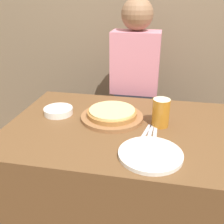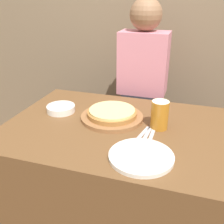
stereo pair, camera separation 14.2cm
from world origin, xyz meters
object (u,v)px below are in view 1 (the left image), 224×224
(dinner_plate, at_px, (150,154))
(spoon, at_px, (155,135))
(diner_person, at_px, (134,98))
(dinner_knife, at_px, (150,135))
(side_bowl, at_px, (58,111))
(fork, at_px, (144,134))
(beer_glass, at_px, (161,112))
(pizza_on_board, at_px, (112,115))

(dinner_plate, relative_size, spoon, 1.53)
(spoon, bearing_deg, diner_person, 104.95)
(dinner_knife, bearing_deg, dinner_plate, -85.17)
(spoon, bearing_deg, dinner_knife, 180.00)
(side_bowl, relative_size, fork, 0.78)
(beer_glass, xyz_separation_m, fork, (-0.07, -0.12, -0.08))
(side_bowl, distance_m, dinner_knife, 0.55)
(dinner_plate, relative_size, fork, 1.30)
(beer_glass, relative_size, dinner_knife, 0.69)
(dinner_plate, height_order, side_bowl, side_bowl)
(dinner_plate, distance_m, diner_person, 0.87)
(diner_person, bearing_deg, dinner_knife, -77.07)
(dinner_plate, relative_size, diner_person, 0.20)
(spoon, distance_m, diner_person, 0.70)
(dinner_plate, bearing_deg, fork, 102.70)
(beer_glass, bearing_deg, dinner_plate, -95.88)
(dinner_knife, bearing_deg, pizza_on_board, 145.89)
(beer_glass, bearing_deg, diner_person, 109.75)
(pizza_on_board, distance_m, dinner_plate, 0.40)
(beer_glass, height_order, fork, beer_glass)
(pizza_on_board, relative_size, side_bowl, 2.08)
(dinner_knife, bearing_deg, diner_person, 102.93)
(beer_glass, distance_m, diner_person, 0.61)
(beer_glass, height_order, side_bowl, beer_glass)
(dinner_knife, height_order, diner_person, diner_person)
(dinner_knife, bearing_deg, spoon, -0.00)
(fork, bearing_deg, dinner_knife, 0.00)
(spoon, relative_size, diner_person, 0.13)
(beer_glass, height_order, dinner_knife, beer_glass)
(diner_person, bearing_deg, dinner_plate, -78.74)
(pizza_on_board, relative_size, dinner_knife, 1.60)
(spoon, xyz_separation_m, diner_person, (-0.18, 0.67, -0.08))
(dinner_plate, bearing_deg, beer_glass, 84.12)
(side_bowl, bearing_deg, pizza_on_board, -0.39)
(beer_glass, bearing_deg, dinner_knife, -111.40)
(fork, height_order, dinner_knife, same)
(fork, bearing_deg, beer_glass, 58.65)
(fork, relative_size, spoon, 1.17)
(fork, xyz_separation_m, diner_person, (-0.13, 0.67, -0.08))
(beer_glass, height_order, diner_person, diner_person)
(dinner_knife, distance_m, diner_person, 0.69)
(dinner_knife, relative_size, spoon, 1.18)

